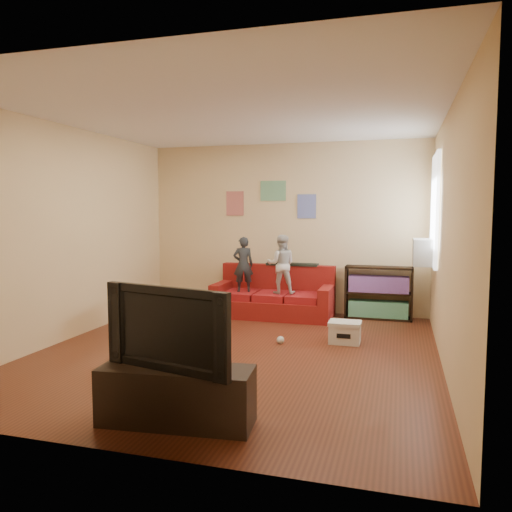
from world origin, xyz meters
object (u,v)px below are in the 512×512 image
(sofa, at_px, (274,299))
(child_b, at_px, (281,264))
(tv_stand, at_px, (176,396))
(child_a, at_px, (243,264))
(coffee_table, at_px, (179,303))
(television, at_px, (175,326))
(bookshelf, at_px, (378,295))
(file_box, at_px, (345,332))

(sofa, height_order, child_b, child_b)
(tv_stand, bearing_deg, child_a, 94.53)
(coffee_table, height_order, television, television)
(television, bearing_deg, bookshelf, 85.74)
(coffee_table, xyz_separation_m, file_box, (2.14, 0.21, -0.29))
(coffee_table, distance_m, bookshelf, 3.04)
(child_a, height_order, file_box, child_a)
(child_a, xyz_separation_m, coffee_table, (-0.46, -1.36, -0.38))
(child_a, height_order, bookshelf, child_a)
(coffee_table, xyz_separation_m, television, (1.14, -2.51, 0.33))
(coffee_table, relative_size, tv_stand, 0.94)
(child_a, distance_m, tv_stand, 3.97)
(television, bearing_deg, sofa, 106.40)
(sofa, bearing_deg, tv_stand, -86.69)
(file_box, bearing_deg, child_a, 145.70)
(child_a, relative_size, file_box, 2.17)
(file_box, bearing_deg, television, -110.13)
(bookshelf, bearing_deg, tv_stand, -107.35)
(coffee_table, bearing_deg, tv_stand, -65.57)
(tv_stand, distance_m, television, 0.54)
(sofa, height_order, bookshelf, sofa)
(coffee_table, bearing_deg, file_box, 5.62)
(tv_stand, bearing_deg, bookshelf, 67.14)
(sofa, bearing_deg, coffee_table, -120.83)
(bookshelf, bearing_deg, child_b, -164.26)
(child_b, height_order, file_box, child_b)
(sofa, distance_m, file_box, 1.80)
(coffee_table, xyz_separation_m, bookshelf, (2.47, 1.76, -0.08))
(child_a, relative_size, bookshelf, 0.86)
(bookshelf, xyz_separation_m, television, (-1.33, -4.27, 0.41))
(child_a, bearing_deg, sofa, 178.81)
(sofa, relative_size, bookshelf, 1.83)
(bookshelf, height_order, file_box, bookshelf)
(file_box, bearing_deg, sofa, 133.21)
(child_b, height_order, bookshelf, child_b)
(child_a, bearing_deg, bookshelf, 170.26)
(child_a, distance_m, bookshelf, 2.11)
(sofa, height_order, tv_stand, sofa)
(file_box, distance_m, television, 2.97)
(child_a, distance_m, coffee_table, 1.48)
(bookshelf, relative_size, tv_stand, 0.84)
(bookshelf, bearing_deg, file_box, -102.26)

